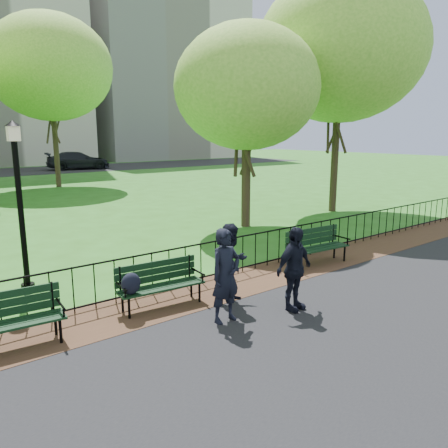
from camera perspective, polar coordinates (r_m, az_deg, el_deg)
ground at (r=7.90m, az=1.88°, el=-12.38°), size 120.00×120.00×0.00m
asphalt_path at (r=6.03m, az=24.76°, el=-21.76°), size 60.00×9.20×0.01m
dirt_strip at (r=9.01m, az=-4.32°, el=-9.19°), size 60.00×1.60×0.01m
iron_fence at (r=9.25m, az=-6.10°, el=-5.47°), size 24.06×0.06×1.00m
apartment_east at (r=62.29m, az=-8.62°, el=19.75°), size 20.00×15.00×24.00m
park_bench_main at (r=8.19m, az=-9.84°, el=-7.35°), size 1.68×0.65×0.93m
park_bench_left_a at (r=7.46m, az=-26.82°, el=-10.61°), size 1.73×0.66×0.96m
park_bench_right_a at (r=11.13m, az=11.91°, el=-2.35°), size 1.77×0.69×0.98m
lamppost at (r=9.67m, az=-25.12°, el=2.73°), size 0.31×0.31×3.48m
tree_near_e at (r=15.24m, az=3.02°, el=17.36°), size 4.88×4.88×6.80m
tree_mid_e at (r=19.03m, az=14.95°, el=21.15°), size 6.66×6.66×9.29m
tree_far_e at (r=28.86m, az=-21.80°, el=18.43°), size 7.20×7.20×10.04m
person_left at (r=7.53m, az=0.21°, el=-6.76°), size 0.62×0.42×1.65m
person_mid at (r=8.41m, az=1.01°, el=-5.12°), size 0.79×0.47×1.55m
person_right at (r=8.12m, az=9.15°, el=-5.82°), size 0.95×0.46×1.57m
sedan_dark at (r=42.00m, az=-18.53°, el=7.87°), size 5.78×3.21×1.58m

